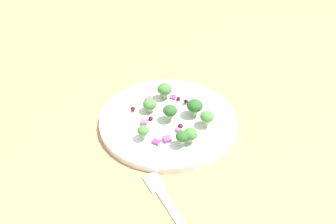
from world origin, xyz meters
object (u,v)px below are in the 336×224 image
broccoli_floret_1 (167,90)px  plate (168,120)px  fork (174,212)px  broccoli_floret_0 (170,111)px  broccoli_floret_2 (195,106)px

broccoli_floret_1 → plate: bearing=5.0°
fork → broccoli_floret_1: bearing=-175.2°
broccoli_floret_0 → fork: (18.85, 1.24, -3.23)cm
broccoli_floret_0 → broccoli_floret_1: size_ratio=0.89×
broccoli_floret_0 → broccoli_floret_1: 6.68cm
broccoli_floret_1 → broccoli_floret_2: broccoli_floret_2 is taller
broccoli_floret_1 → broccoli_floret_2: 7.30cm
plate → broccoli_floret_2: 5.51cm
plate → broccoli_floret_2: broccoli_floret_2 is taller
broccoli_floret_1 → fork: size_ratio=0.17×
broccoli_floret_2 → broccoli_floret_1: bearing=-133.9°
broccoli_floret_1 → fork: 25.75cm
broccoli_floret_0 → fork: bearing=3.8°
plate → broccoli_floret_0: size_ratio=9.69×
plate → broccoli_floret_1: broccoli_floret_1 is taller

